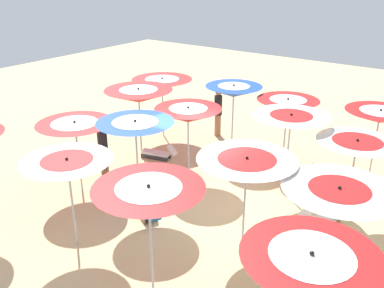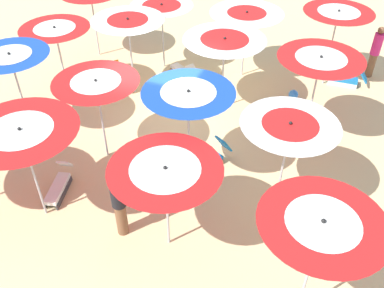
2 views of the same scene
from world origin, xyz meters
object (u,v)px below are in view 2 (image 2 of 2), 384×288
Objects in this scene: lounger_1 at (59,186)px; beachgoer_0 at (119,201)px; beach_umbrella_0 at (321,231)px; beach_umbrella_4 at (165,176)px; beach_ball at (293,95)px; beach_umbrella_3 at (337,18)px; beach_umbrella_14 at (56,34)px; beach_umbrella_2 at (320,65)px; lounger_3 at (183,71)px; beach_umbrella_1 at (289,132)px; beach_umbrella_8 at (22,139)px; lounger_4 at (209,159)px; lounger_2 at (346,79)px; lounger_0 at (120,78)px; beach_umbrella_5 at (188,98)px; beach_umbrella_6 at (224,44)px; beach_umbrella_7 at (246,18)px; beach_umbrella_10 at (128,25)px; beachgoer_2 at (375,51)px; beach_umbrella_13 at (11,61)px; beach_umbrella_9 at (97,89)px; beach_umbrella_11 at (162,11)px.

beachgoer_0 is (-1.97, 0.50, 0.76)m from lounger_1.
beach_umbrella_0 is 1.19× the size of beach_umbrella_4.
beach_umbrella_4 reaches higher than beach_ball.
beach_umbrella_3 is 1.08× the size of beach_umbrella_14.
lounger_3 is (4.30, -1.82, -2.05)m from beach_umbrella_2.
beach_umbrella_8 is at bearing 25.55° from beach_umbrella_1.
beach_umbrella_0 reaches higher than lounger_4.
lounger_2 is 2.00m from beach_ball.
lounger_0 is at bearing -95.43° from lounger_4.
beach_umbrella_3 is 8.10m from beach_umbrella_14.
beach_umbrella_5 is (3.14, -2.58, -0.01)m from beach_umbrella_0.
beach_umbrella_1 is 3.94m from beach_umbrella_6.
beach_umbrella_3 is at bearing -136.45° from beach_umbrella_6.
beach_umbrella_14 is at bearing -29.97° from beach_umbrella_0.
beach_umbrella_6 is at bearing -59.55° from beach_umbrella_0.
beach_umbrella_7 is at bearing 145.30° from lounger_1.
beach_umbrella_6 reaches higher than lounger_0.
lounger_1 is (-0.36, 4.51, -2.02)m from beach_umbrella_10.
beach_umbrella_0 reaches higher than beachgoer_2.
beach_umbrella_0 is 1.97× the size of lounger_1.
beach_umbrella_0 is at bearing 150.03° from beach_umbrella_14.
beach_umbrella_5 is at bearing -1.93° from lounger_0.
beach_umbrella_4 is 1.69× the size of lounger_3.
beach_umbrella_1 reaches higher than lounger_0.
beach_umbrella_13 is (5.08, -2.07, 0.26)m from beach_umbrella_4.
beach_umbrella_1 is 0.93× the size of beach_umbrella_10.
beach_umbrella_9 reaches higher than beach_umbrella_11.
beach_umbrella_2 is at bearing -135.57° from beach_umbrella_8.
beach_umbrella_2 is 5.64m from beach_umbrella_11.
beach_umbrella_4 is 1.19× the size of beachgoer_0.
lounger_1 is at bearing 31.04° from beach_umbrella_5.
beach_umbrella_7 is 1.82× the size of lounger_4.
lounger_2 is at bearing 127.44° from lounger_1.
beach_umbrella_11 is at bearing -126.21° from beach_umbrella_14.
beach_umbrella_5 reaches higher than beach_umbrella_14.
beachgoer_0 is (-2.98, 5.27, 0.75)m from lounger_0.
beach_umbrella_10 is at bearing -97.44° from lounger_4.
beach_umbrella_2 is at bearing 169.00° from beachgoer_0.
beach_umbrella_0 is at bearing 167.03° from beachgoer_2.
beach_umbrella_8 is 6.93m from lounger_3.
beach_umbrella_1 and beach_umbrella_9 have the same top height.
lounger_2 is (-5.72, -7.40, 0.01)m from lounger_1.
beach_umbrella_7 is 5.61m from beach_umbrella_9.
beach_umbrella_2 is 3.92m from lounger_2.
beach_umbrella_3 is 2.12m from beachgoer_2.
beach_umbrella_11 is at bearing 166.79° from lounger_1.
beach_umbrella_0 is 9.16m from lounger_0.
lounger_2 is (-7.91, -3.79, -1.83)m from beach_umbrella_14.
beachgoer_2 is (-5.68, -2.29, 0.69)m from lounger_3.
beach_umbrella_14 is 7.18m from beach_ball.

